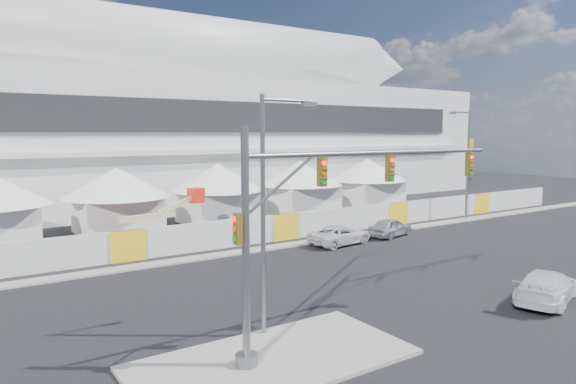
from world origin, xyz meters
TOP-DOWN VIEW (x-y plane):
  - ground at (0.00, 0.00)m, footprint 160.00×160.00m
  - median_island at (-6.00, -3.00)m, footprint 10.00×5.00m
  - far_curb at (20.00, 12.50)m, footprint 80.00×1.20m
  - stadium at (8.71, 41.50)m, footprint 80.00×24.80m
  - tent_row at (0.50, 24.00)m, footprint 53.40×8.40m
  - hoarding_fence at (6.00, 14.50)m, footprint 70.00×0.25m
  - scaffold_tower at (46.00, 36.00)m, footprint 4.40×4.40m
  - sedan_silver at (13.58, 10.87)m, footprint 2.69×4.64m
  - pickup_curb at (8.41, 10.82)m, footprint 2.98×5.35m
  - pickup_near at (8.51, -4.74)m, footprint 3.65×5.71m
  - traffic_mast at (-4.44, -3.00)m, footprint 12.81×0.80m
  - streetlight_median at (-4.82, -0.80)m, footprint 2.61×0.26m
  - streetlight_curb at (24.72, 12.50)m, footprint 3.03×0.68m
  - boom_lift at (-4.18, 17.34)m, footprint 8.00×2.37m

SIDE VIEW (x-z plane):
  - ground at x=0.00m, z-range 0.00..0.00m
  - far_curb at x=20.00m, z-range 0.00..0.12m
  - median_island at x=-6.00m, z-range 0.00..0.15m
  - pickup_curb at x=8.41m, z-range 0.00..1.41m
  - sedan_silver at x=13.58m, z-range 0.00..1.48m
  - pickup_near at x=8.51m, z-range 0.00..1.54m
  - hoarding_fence at x=6.00m, z-range 0.00..2.00m
  - boom_lift at x=-4.18m, z-range -0.92..3.07m
  - tent_row at x=0.50m, z-range 0.45..5.85m
  - traffic_mast at x=-4.44m, z-range 0.70..8.92m
  - streetlight_median at x=-4.82m, z-range 0.85..10.30m
  - streetlight_curb at x=24.72m, z-range 0.82..11.05m
  - scaffold_tower at x=46.00m, z-range 0.00..12.00m
  - stadium at x=8.71m, z-range -1.54..20.44m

